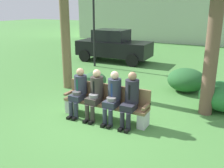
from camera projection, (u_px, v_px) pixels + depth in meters
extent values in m
plane|color=#467F3A|center=(103.00, 120.00, 6.74)|extent=(80.00, 80.00, 0.00)
cube|color=brown|center=(105.00, 104.00, 6.71)|extent=(2.34, 0.44, 0.07)
cube|color=brown|center=(108.00, 92.00, 6.79)|extent=(2.34, 0.06, 0.45)
cube|color=brown|center=(69.00, 93.00, 7.16)|extent=(0.08, 0.44, 0.06)
cube|color=brown|center=(146.00, 107.00, 6.17)|extent=(0.08, 0.44, 0.06)
cube|color=silver|center=(72.00, 105.00, 7.24)|extent=(0.20, 0.37, 0.38)
cube|color=silver|center=(143.00, 120.00, 6.30)|extent=(0.20, 0.37, 0.38)
cube|color=#2D3342|center=(77.00, 97.00, 6.86)|extent=(0.32, 0.38, 0.16)
cylinder|color=#2D3342|center=(71.00, 110.00, 6.82)|extent=(0.11, 0.11, 0.45)
cylinder|color=#2D3342|center=(76.00, 111.00, 6.75)|extent=(0.11, 0.11, 0.45)
cube|color=black|center=(70.00, 117.00, 6.83)|extent=(0.09, 0.22, 0.07)
cube|color=black|center=(75.00, 118.00, 6.76)|extent=(0.09, 0.22, 0.07)
cylinder|color=#2D3342|center=(81.00, 84.00, 6.93)|extent=(0.34, 0.34, 0.51)
cube|color=#144C3D|center=(77.00, 85.00, 6.79)|extent=(0.05, 0.01, 0.33)
sphere|color=tan|center=(80.00, 72.00, 6.83)|extent=(0.21, 0.21, 0.21)
cylinder|color=#4D4D4D|center=(77.00, 93.00, 6.80)|extent=(0.24, 0.24, 0.09)
cube|color=#38332D|center=(93.00, 100.00, 6.64)|extent=(0.32, 0.38, 0.16)
cylinder|color=#38332D|center=(87.00, 113.00, 6.60)|extent=(0.11, 0.11, 0.45)
cylinder|color=#38332D|center=(93.00, 114.00, 6.53)|extent=(0.11, 0.11, 0.45)
cube|color=black|center=(86.00, 121.00, 6.60)|extent=(0.09, 0.22, 0.07)
cube|color=black|center=(91.00, 122.00, 6.53)|extent=(0.09, 0.22, 0.07)
cylinder|color=#38332D|center=(97.00, 87.00, 6.70)|extent=(0.34, 0.34, 0.53)
cube|color=black|center=(94.00, 88.00, 6.56)|extent=(0.05, 0.01, 0.34)
sphere|color=tan|center=(97.00, 73.00, 6.60)|extent=(0.21, 0.21, 0.21)
cylinder|color=slate|center=(94.00, 96.00, 6.57)|extent=(0.24, 0.24, 0.09)
cube|color=#2D3342|center=(111.00, 104.00, 6.41)|extent=(0.32, 0.38, 0.16)
cylinder|color=#2D3342|center=(105.00, 117.00, 6.37)|extent=(0.11, 0.11, 0.45)
cylinder|color=#2D3342|center=(111.00, 118.00, 6.30)|extent=(0.11, 0.11, 0.45)
cube|color=black|center=(104.00, 125.00, 6.38)|extent=(0.09, 0.22, 0.07)
cube|color=black|center=(109.00, 126.00, 6.31)|extent=(0.09, 0.22, 0.07)
cylinder|color=#2D3342|center=(115.00, 89.00, 6.48)|extent=(0.34, 0.34, 0.54)
cube|color=navy|center=(112.00, 90.00, 6.33)|extent=(0.05, 0.01, 0.35)
sphere|color=beige|center=(115.00, 75.00, 6.37)|extent=(0.21, 0.21, 0.21)
cylinder|color=slate|center=(111.00, 99.00, 6.35)|extent=(0.24, 0.24, 0.09)
cube|color=#23232D|center=(129.00, 107.00, 6.20)|extent=(0.32, 0.38, 0.16)
cylinder|color=#23232D|center=(122.00, 121.00, 6.16)|extent=(0.11, 0.11, 0.45)
cylinder|color=#23232D|center=(128.00, 122.00, 6.09)|extent=(0.11, 0.11, 0.45)
cube|color=black|center=(121.00, 129.00, 6.17)|extent=(0.09, 0.22, 0.07)
cube|color=black|center=(127.00, 130.00, 6.10)|extent=(0.09, 0.22, 0.07)
cylinder|color=#23232D|center=(132.00, 91.00, 6.26)|extent=(0.34, 0.34, 0.58)
cube|color=black|center=(129.00, 93.00, 6.12)|extent=(0.05, 0.01, 0.37)
sphere|color=#9E7556|center=(132.00, 76.00, 6.15)|extent=(0.21, 0.21, 0.21)
cylinder|color=brown|center=(212.00, 53.00, 6.67)|extent=(0.36, 0.36, 3.37)
cylinder|color=brown|center=(65.00, 19.00, 8.75)|extent=(0.32, 0.32, 4.84)
ellipsoid|color=#255B2B|center=(186.00, 80.00, 8.89)|extent=(1.30, 1.19, 0.81)
ellipsoid|color=#2B7A36|center=(223.00, 96.00, 7.27)|extent=(1.34, 1.22, 0.83)
ellipsoid|color=#2F6137|center=(94.00, 80.00, 9.38)|extent=(0.89, 0.81, 0.55)
cube|color=black|center=(114.00, 48.00, 13.65)|extent=(3.93, 1.62, 0.76)
cube|color=black|center=(111.00, 35.00, 13.52)|extent=(1.72, 1.39, 0.60)
cylinder|color=black|center=(143.00, 55.00, 13.85)|extent=(0.64, 0.15, 0.64)
cylinder|color=black|center=(132.00, 60.00, 12.52)|extent=(0.64, 0.15, 0.64)
cylinder|color=black|center=(99.00, 51.00, 15.01)|extent=(0.64, 0.15, 0.64)
cylinder|color=black|center=(85.00, 56.00, 13.67)|extent=(0.64, 0.15, 0.64)
cylinder|color=black|center=(94.00, 34.00, 12.28)|extent=(0.10, 0.10, 3.16)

